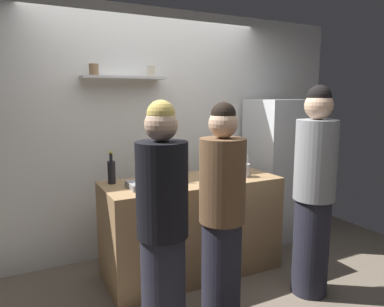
{
  "coord_description": "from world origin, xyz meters",
  "views": [
    {
      "loc": [
        -1.36,
        -2.38,
        1.7
      ],
      "look_at": [
        0.12,
        0.51,
        1.17
      ],
      "focal_mm": 33.26,
      "sensor_mm": 36.0,
      "label": 1
    }
  ],
  "objects_px": {
    "person_grey_hoodie": "(314,193)",
    "person_blonde": "(163,230)",
    "baking_pan": "(148,184)",
    "wine_bottle_dark_glass": "(112,171)",
    "wine_bottle_pale_glass": "(169,170)",
    "refrigerator": "(275,170)",
    "wine_bottle_amber_glass": "(239,161)",
    "utensil_holder": "(244,170)",
    "person_brown_jacket": "(222,216)",
    "wine_bottle_green_glass": "(213,173)",
    "water_bottle_plastic": "(172,165)"
  },
  "relations": [
    {
      "from": "person_grey_hoodie",
      "to": "person_blonde",
      "type": "bearing_deg",
      "value": 166.34
    },
    {
      "from": "wine_bottle_green_glass",
      "to": "person_grey_hoodie",
      "type": "relative_size",
      "value": 0.16
    },
    {
      "from": "baking_pan",
      "to": "wine_bottle_dark_glass",
      "type": "xyz_separation_m",
      "value": [
        -0.25,
        0.26,
        0.09
      ]
    },
    {
      "from": "person_brown_jacket",
      "to": "person_blonde",
      "type": "bearing_deg",
      "value": 177.41
    },
    {
      "from": "wine_bottle_dark_glass",
      "to": "water_bottle_plastic",
      "type": "bearing_deg",
      "value": 5.43
    },
    {
      "from": "utensil_holder",
      "to": "wine_bottle_green_glass",
      "type": "xyz_separation_m",
      "value": [
        -0.43,
        -0.13,
        0.04
      ]
    },
    {
      "from": "water_bottle_plastic",
      "to": "person_blonde",
      "type": "xyz_separation_m",
      "value": [
        -0.55,
        -1.09,
        -0.19
      ]
    },
    {
      "from": "wine_bottle_pale_glass",
      "to": "person_grey_hoodie",
      "type": "height_order",
      "value": "person_grey_hoodie"
    },
    {
      "from": "water_bottle_plastic",
      "to": "person_brown_jacket",
      "type": "relative_size",
      "value": 0.15
    },
    {
      "from": "utensil_holder",
      "to": "wine_bottle_amber_glass",
      "type": "height_order",
      "value": "wine_bottle_amber_glass"
    },
    {
      "from": "baking_pan",
      "to": "utensil_holder",
      "type": "bearing_deg",
      "value": -3.35
    },
    {
      "from": "baking_pan",
      "to": "utensil_holder",
      "type": "height_order",
      "value": "utensil_holder"
    },
    {
      "from": "wine_bottle_amber_glass",
      "to": "person_brown_jacket",
      "type": "relative_size",
      "value": 0.17
    },
    {
      "from": "refrigerator",
      "to": "water_bottle_plastic",
      "type": "relative_size",
      "value": 6.85
    },
    {
      "from": "refrigerator",
      "to": "wine_bottle_pale_glass",
      "type": "height_order",
      "value": "refrigerator"
    },
    {
      "from": "wine_bottle_dark_glass",
      "to": "person_blonde",
      "type": "xyz_separation_m",
      "value": [
        0.06,
        -1.03,
        -0.2
      ]
    },
    {
      "from": "utensil_holder",
      "to": "person_blonde",
      "type": "relative_size",
      "value": 0.14
    },
    {
      "from": "water_bottle_plastic",
      "to": "person_brown_jacket",
      "type": "xyz_separation_m",
      "value": [
        -0.05,
        -1.01,
        -0.2
      ]
    },
    {
      "from": "wine_bottle_green_glass",
      "to": "person_brown_jacket",
      "type": "xyz_separation_m",
      "value": [
        -0.23,
        -0.51,
        -0.2
      ]
    },
    {
      "from": "baking_pan",
      "to": "person_grey_hoodie",
      "type": "relative_size",
      "value": 0.19
    },
    {
      "from": "wine_bottle_dark_glass",
      "to": "person_blonde",
      "type": "relative_size",
      "value": 0.18
    },
    {
      "from": "refrigerator",
      "to": "wine_bottle_pale_glass",
      "type": "distance_m",
      "value": 1.56
    },
    {
      "from": "baking_pan",
      "to": "wine_bottle_green_glass",
      "type": "bearing_deg",
      "value": -18.87
    },
    {
      "from": "wine_bottle_pale_glass",
      "to": "person_brown_jacket",
      "type": "height_order",
      "value": "person_brown_jacket"
    },
    {
      "from": "baking_pan",
      "to": "wine_bottle_green_glass",
      "type": "relative_size",
      "value": 1.21
    },
    {
      "from": "refrigerator",
      "to": "person_brown_jacket",
      "type": "xyz_separation_m",
      "value": [
        -1.42,
        -1.1,
        -0.01
      ]
    },
    {
      "from": "wine_bottle_green_glass",
      "to": "wine_bottle_dark_glass",
      "type": "bearing_deg",
      "value": 150.9
    },
    {
      "from": "wine_bottle_amber_glass",
      "to": "person_brown_jacket",
      "type": "distance_m",
      "value": 1.19
    },
    {
      "from": "water_bottle_plastic",
      "to": "person_grey_hoodie",
      "type": "distance_m",
      "value": 1.35
    },
    {
      "from": "wine_bottle_pale_glass",
      "to": "person_blonde",
      "type": "xyz_separation_m",
      "value": [
        -0.41,
        -0.84,
        -0.2
      ]
    },
    {
      "from": "refrigerator",
      "to": "baking_pan",
      "type": "bearing_deg",
      "value": -167.19
    },
    {
      "from": "wine_bottle_dark_glass",
      "to": "person_blonde",
      "type": "height_order",
      "value": "person_blonde"
    },
    {
      "from": "utensil_holder",
      "to": "wine_bottle_amber_glass",
      "type": "distance_m",
      "value": 0.28
    },
    {
      "from": "wine_bottle_pale_glass",
      "to": "water_bottle_plastic",
      "type": "xyz_separation_m",
      "value": [
        0.14,
        0.25,
        -0.0
      ]
    },
    {
      "from": "refrigerator",
      "to": "wine_bottle_dark_glass",
      "type": "xyz_separation_m",
      "value": [
        -1.99,
        -0.14,
        0.2
      ]
    },
    {
      "from": "wine_bottle_amber_glass",
      "to": "wine_bottle_dark_glass",
      "type": "xyz_separation_m",
      "value": [
        -1.33,
        0.06,
        0.01
      ]
    },
    {
      "from": "wine_bottle_pale_glass",
      "to": "water_bottle_plastic",
      "type": "relative_size",
      "value": 1.2
    },
    {
      "from": "utensil_holder",
      "to": "water_bottle_plastic",
      "type": "height_order",
      "value": "water_bottle_plastic"
    },
    {
      "from": "person_blonde",
      "to": "refrigerator",
      "type": "bearing_deg",
      "value": 24.57
    },
    {
      "from": "wine_bottle_amber_glass",
      "to": "wine_bottle_pale_glass",
      "type": "relative_size",
      "value": 0.96
    },
    {
      "from": "wine_bottle_green_glass",
      "to": "wine_bottle_pale_glass",
      "type": "distance_m",
      "value": 0.4
    },
    {
      "from": "wine_bottle_amber_glass",
      "to": "water_bottle_plastic",
      "type": "relative_size",
      "value": 1.16
    },
    {
      "from": "wine_bottle_green_glass",
      "to": "person_brown_jacket",
      "type": "distance_m",
      "value": 0.6
    },
    {
      "from": "wine_bottle_pale_glass",
      "to": "person_blonde",
      "type": "bearing_deg",
      "value": -116.15
    },
    {
      "from": "refrigerator",
      "to": "baking_pan",
      "type": "relative_size",
      "value": 4.86
    },
    {
      "from": "wine_bottle_green_glass",
      "to": "person_grey_hoodie",
      "type": "xyz_separation_m",
      "value": [
        0.65,
        -0.55,
        -0.13
      ]
    },
    {
      "from": "baking_pan",
      "to": "water_bottle_plastic",
      "type": "distance_m",
      "value": 0.49
    },
    {
      "from": "person_brown_jacket",
      "to": "person_grey_hoodie",
      "type": "distance_m",
      "value": 0.88
    },
    {
      "from": "wine_bottle_pale_glass",
      "to": "person_grey_hoodie",
      "type": "bearing_deg",
      "value": -39.74
    },
    {
      "from": "water_bottle_plastic",
      "to": "person_brown_jacket",
      "type": "bearing_deg",
      "value": -92.56
    }
  ]
}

